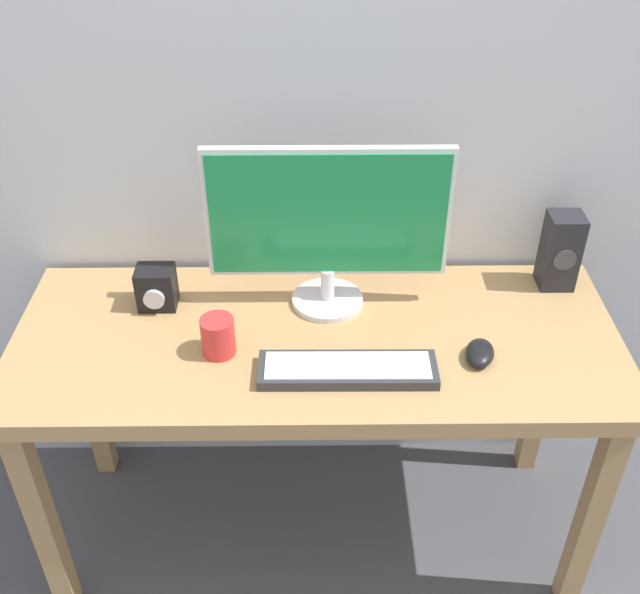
{
  "coord_description": "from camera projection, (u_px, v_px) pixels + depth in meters",
  "views": [
    {
      "loc": [
        -0.01,
        -1.47,
        1.97
      ],
      "look_at": [
        0.01,
        0.0,
        0.89
      ],
      "focal_mm": 41.85,
      "sensor_mm": 36.0,
      "label": 1
    }
  ],
  "objects": [
    {
      "name": "ground_plane",
      "position": [
        317.0,
        525.0,
        2.35
      ],
      "size": [
        6.0,
        6.0,
        0.0
      ],
      "primitive_type": "plane",
      "color": "#4C4C51"
    },
    {
      "name": "desk",
      "position": [
        316.0,
        361.0,
        1.95
      ],
      "size": [
        1.55,
        0.63,
        0.77
      ],
      "color": "tan",
      "rests_on": "ground_plane"
    },
    {
      "name": "monitor",
      "position": [
        328.0,
        222.0,
        1.87
      ],
      "size": [
        0.62,
        0.19,
        0.45
      ],
      "color": "silver",
      "rests_on": "desk"
    },
    {
      "name": "keyboard_primary",
      "position": [
        348.0,
        370.0,
        1.76
      ],
      "size": [
        0.43,
        0.12,
        0.03
      ],
      "color": "#333338",
      "rests_on": "desk"
    },
    {
      "name": "mouse",
      "position": [
        480.0,
        353.0,
        1.81
      ],
      "size": [
        0.09,
        0.12,
        0.04
      ],
      "primitive_type": "ellipsoid",
      "rotation": [
        0.0,
        0.0,
        -0.27
      ],
      "color": "black",
      "rests_on": "desk"
    },
    {
      "name": "speaker_right",
      "position": [
        560.0,
        251.0,
        2.01
      ],
      "size": [
        0.09,
        0.09,
        0.22
      ],
      "color": "#232328",
      "rests_on": "desk"
    },
    {
      "name": "audio_controller",
      "position": [
        156.0,
        288.0,
        1.96
      ],
      "size": [
        0.1,
        0.09,
        0.11
      ],
      "color": "black",
      "rests_on": "desk"
    },
    {
      "name": "coffee_mug",
      "position": [
        218.0,
        336.0,
        1.81
      ],
      "size": [
        0.08,
        0.08,
        0.1
      ],
      "primitive_type": "cylinder",
      "color": "red",
      "rests_on": "desk"
    }
  ]
}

